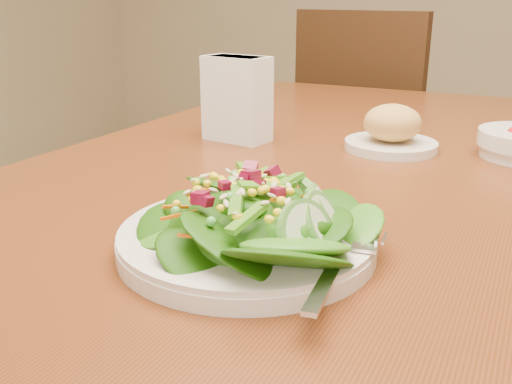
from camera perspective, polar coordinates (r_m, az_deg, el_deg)
dining_table at (r=0.90m, az=9.94°, el=-3.02°), size 0.90×1.40×0.75m
chair_far at (r=1.90m, az=11.50°, el=3.90°), size 0.51×0.52×0.94m
salad_plate at (r=0.54m, az=-0.13°, el=-3.43°), size 0.25×0.25×0.07m
bread_plate at (r=0.93m, az=13.42°, el=5.91°), size 0.15×0.15×0.07m
napkin_holder at (r=0.96m, az=-1.92°, el=9.51°), size 0.12×0.07×0.14m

